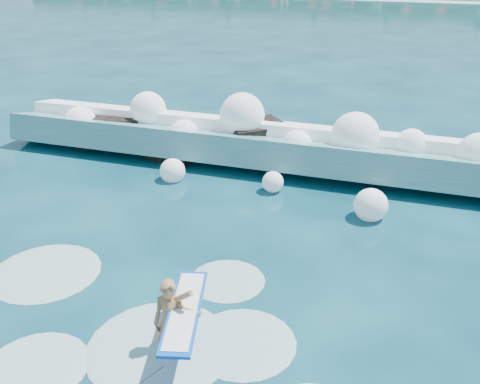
# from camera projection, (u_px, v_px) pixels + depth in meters

# --- Properties ---
(ground) EXTENTS (200.00, 200.00, 0.00)m
(ground) POSITION_uv_depth(u_px,v_px,m) (157.00, 261.00, 13.08)
(ground) COLOR #072B3C
(ground) RESTS_ON ground
(wet_band) EXTENTS (140.00, 5.00, 0.08)m
(wet_band) POSITION_uv_depth(u_px,v_px,m) (381.00, 0.00, 70.71)
(wet_band) COLOR silver
(wet_band) RESTS_ON ground
(breaking_wave) EXTENTS (19.39, 2.96, 1.67)m
(breaking_wave) POSITION_uv_depth(u_px,v_px,m) (270.00, 146.00, 18.70)
(breaking_wave) COLOR teal
(breaking_wave) RESTS_ON ground
(rock_cluster) EXTENTS (8.40, 3.35, 1.40)m
(rock_cluster) POSITION_uv_depth(u_px,v_px,m) (173.00, 138.00, 19.95)
(rock_cluster) COLOR black
(rock_cluster) RESTS_ON ground
(surfer_with_board) EXTENTS (1.24, 2.98, 1.82)m
(surfer_with_board) POSITION_uv_depth(u_px,v_px,m) (174.00, 320.00, 10.01)
(surfer_with_board) COLOR #A2714B
(surfer_with_board) RESTS_ON ground
(wave_spray) EXTENTS (15.30, 4.75, 2.46)m
(wave_spray) POSITION_uv_depth(u_px,v_px,m) (270.00, 134.00, 18.25)
(wave_spray) COLOR white
(wave_spray) RESTS_ON ground
(surf_foam) EXTENTS (8.94, 5.61, 0.14)m
(surf_foam) POSITION_uv_depth(u_px,v_px,m) (138.00, 324.00, 10.94)
(surf_foam) COLOR silver
(surf_foam) RESTS_ON ground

